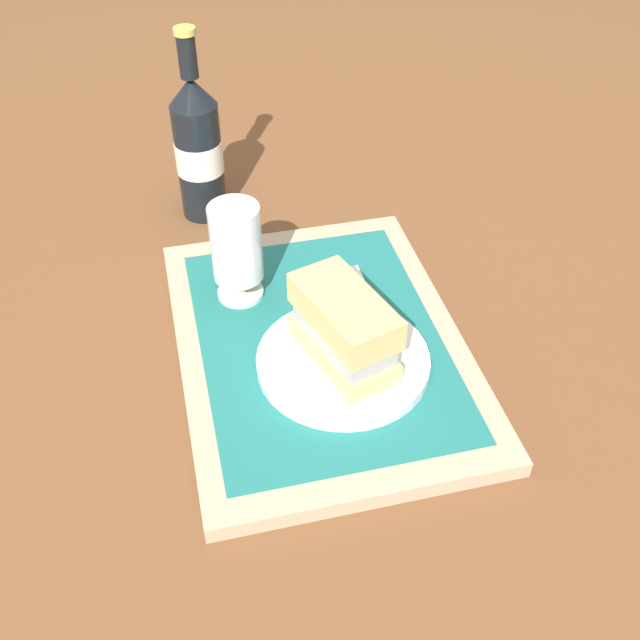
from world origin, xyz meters
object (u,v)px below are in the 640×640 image
plate (343,361)px  sandwich (342,325)px  beer_glass (237,250)px  beer_bottle (198,147)px

plate → sandwich: bearing=17.2°
plate → sandwich: sandwich is taller
sandwich → beer_glass: beer_glass is taller
beer_glass → beer_bottle: beer_bottle is taller
beer_glass → plate: bearing=-148.7°
plate → beer_bottle: 0.39m
plate → beer_bottle: beer_bottle is taller
beer_glass → beer_bottle: (0.22, 0.02, 0.02)m
beer_bottle → plate: bearing=-163.9°
sandwich → beer_glass: 0.17m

